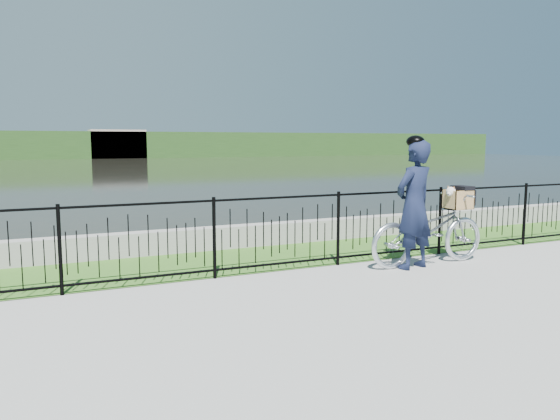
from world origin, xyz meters
name	(u,v)px	position (x,y,z in m)	size (l,w,h in m)	color
ground	(334,300)	(0.00, 0.00, 0.00)	(120.00, 120.00, 0.00)	gray
grass_strip	(254,258)	(0.00, 2.60, 0.00)	(60.00, 2.00, 0.01)	#38661F
water	(83,170)	(0.00, 33.00, 0.00)	(120.00, 120.00, 0.00)	black
quay_wall	(233,237)	(0.00, 3.60, 0.20)	(60.00, 0.30, 0.40)	gray
fence	(279,233)	(0.00, 1.60, 0.58)	(14.00, 0.06, 1.15)	black
far_treeline	(60,145)	(0.00, 60.00, 1.50)	(120.00, 6.00, 3.00)	#26491C
far_building_right	(117,144)	(6.00, 58.50, 1.60)	(6.00, 3.00, 3.20)	#AE9B8B
bicycle_rig	(428,229)	(2.29, 1.05, 0.56)	(2.09, 0.73, 1.23)	silver
cyclist	(414,204)	(1.92, 0.94, 0.99)	(0.79, 0.62, 2.00)	black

